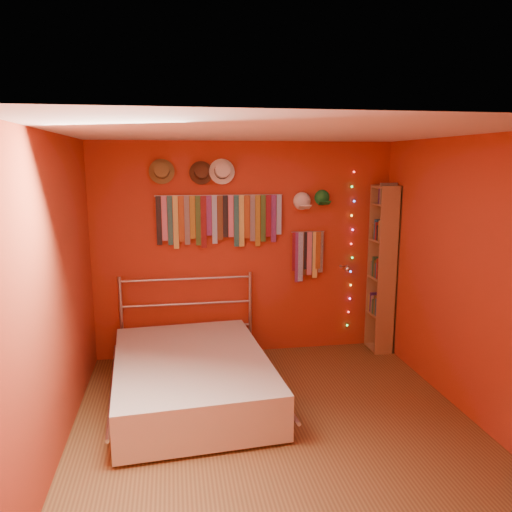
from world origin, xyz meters
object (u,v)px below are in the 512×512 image
reading_lamp (346,268)px  bookshelf (385,268)px  bed (192,376)px  tie_rack (220,218)px

reading_lamp → bookshelf: bearing=-1.0°
reading_lamp → bed: size_ratio=0.13×
reading_lamp → bookshelf: (0.48, -0.01, -0.01)m
tie_rack → bed: bearing=-110.1°
reading_lamp → bookshelf: bookshelf is taller
bookshelf → bed: size_ratio=0.94×
tie_rack → reading_lamp: size_ratio=5.37×
bookshelf → bed: 2.65m
reading_lamp → bed: reading_lamp is taller
tie_rack → bookshelf: bearing=-4.5°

